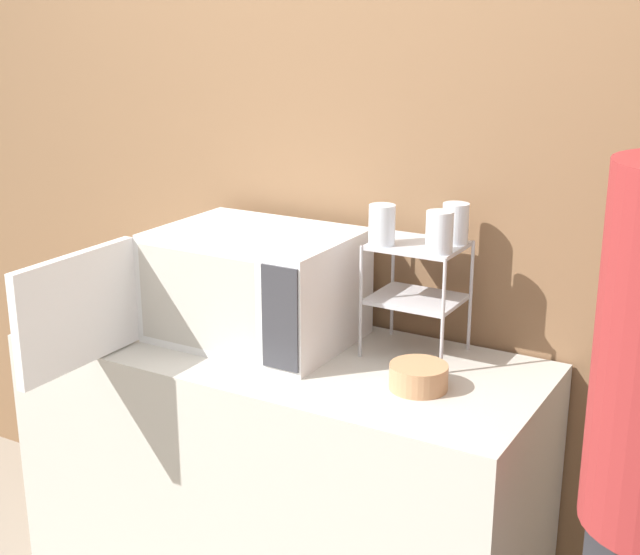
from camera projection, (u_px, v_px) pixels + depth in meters
The scene contains 8 objects.
wall_back at pixel (338, 191), 2.84m from camera, with size 8.00×0.06×2.60m.
counter at pixel (280, 480), 2.79m from camera, with size 1.59×0.65×0.88m.
microwave at pixel (248, 286), 2.70m from camera, with size 0.61×0.89×0.34m.
dish_rack at pixel (417, 275), 2.57m from camera, with size 0.26×0.22×0.34m.
glass_front_left at pixel (382, 225), 2.51m from camera, with size 0.08×0.08×0.12m.
glass_back_right at pixel (455, 223), 2.53m from camera, with size 0.08×0.08×0.12m.
glass_front_right at pixel (439, 232), 2.43m from camera, with size 0.08×0.08×0.12m.
bowl at pixel (419, 377), 2.38m from camera, with size 0.16×0.16×0.07m.
Camera 1 is at (1.35, -1.76, 1.87)m, focal length 50.00 mm.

